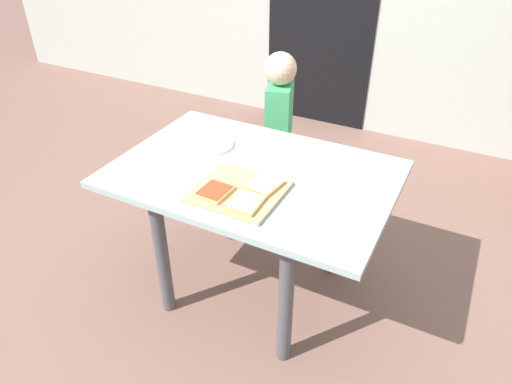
{
  "coord_description": "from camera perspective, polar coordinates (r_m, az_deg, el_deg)",
  "views": [
    {
      "loc": [
        0.82,
        -1.55,
        1.78
      ],
      "look_at": [
        0.01,
        0.0,
        0.61
      ],
      "focal_mm": 32.54,
      "sensor_mm": 36.0,
      "label": 1
    }
  ],
  "objects": [
    {
      "name": "ground_plane",
      "position": [
        2.49,
        -0.29,
        -11.61
      ],
      "size": [
        16.0,
        16.0,
        0.0
      ],
      "primitive_type": "plane",
      "color": "brown"
    },
    {
      "name": "house_door",
      "position": [
        3.95,
        8.11,
        22.14
      ],
      "size": [
        0.9,
        0.02,
        2.0
      ],
      "primitive_type": "cube",
      "color": "black",
      "rests_on": "ground"
    },
    {
      "name": "dining_table",
      "position": [
        2.11,
        -0.33,
        0.03
      ],
      "size": [
        1.23,
        0.84,
        0.72
      ],
      "color": "#97B0AC",
      "rests_on": "ground"
    },
    {
      "name": "cutting_board",
      "position": [
        1.9,
        -2.16,
        0.06
      ],
      "size": [
        0.35,
        0.33,
        0.02
      ],
      "primitive_type": "cube",
      "color": "tan",
      "rests_on": "dining_table"
    },
    {
      "name": "pizza_slice_far_right",
      "position": [
        1.91,
        1.08,
        0.93
      ],
      "size": [
        0.13,
        0.15,
        0.02
      ],
      "color": "tan",
      "rests_on": "cutting_board"
    },
    {
      "name": "pizza_slice_near_right",
      "position": [
        1.8,
        -1.28,
        -1.32
      ],
      "size": [
        0.12,
        0.14,
        0.02
      ],
      "color": "tan",
      "rests_on": "cutting_board"
    },
    {
      "name": "pizza_slice_near_left",
      "position": [
        1.88,
        -5.12,
        0.07
      ],
      "size": [
        0.12,
        0.14,
        0.02
      ],
      "color": "tan",
      "rests_on": "cutting_board"
    },
    {
      "name": "plate_white_left",
      "position": [
        2.27,
        -5.77,
        5.88
      ],
      "size": [
        0.24,
        0.24,
        0.01
      ],
      "primitive_type": "cylinder",
      "color": "white",
      "rests_on": "dining_table"
    },
    {
      "name": "child_left",
      "position": [
        2.83,
        2.84,
        8.88
      ],
      "size": [
        0.2,
        0.27,
        0.99
      ],
      "color": "#233D36",
      "rests_on": "ground"
    }
  ]
}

